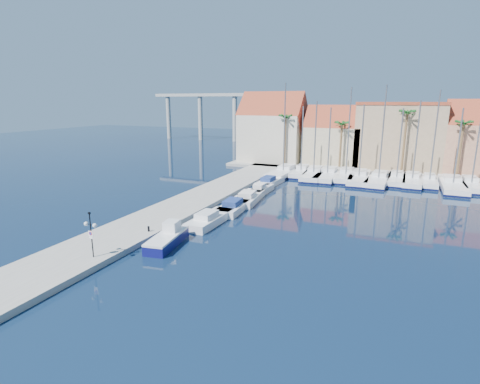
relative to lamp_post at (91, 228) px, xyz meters
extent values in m
plane|color=black|center=(7.23, 4.11, -2.86)|extent=(260.00, 260.00, 0.00)
cube|color=gray|center=(-1.77, 17.61, -2.61)|extent=(6.00, 77.00, 0.50)
cube|color=gray|center=(17.23, 52.11, -2.61)|extent=(54.00, 16.00, 0.50)
cylinder|color=black|center=(0.00, 0.00, -0.56)|extent=(0.09, 0.09, 3.60)
cylinder|color=black|center=(-0.22, 0.02, 0.25)|extent=(0.45, 0.08, 0.05)
cylinder|color=black|center=(0.22, -0.01, 0.25)|extent=(0.45, 0.08, 0.05)
sphere|color=white|center=(-0.45, 0.04, 0.25)|extent=(0.32, 0.32, 0.32)
sphere|color=white|center=(0.45, -0.03, 0.25)|extent=(0.32, 0.32, 0.32)
cube|color=black|center=(0.00, 0.00, 1.15)|extent=(0.20, 0.12, 0.14)
cube|color=white|center=(0.00, -0.05, -0.47)|extent=(0.45, 0.06, 0.45)
cylinder|color=red|center=(0.00, -0.07, -0.43)|extent=(0.31, 0.03, 0.31)
cylinder|color=#1933A5|center=(-0.01, -0.08, -0.43)|extent=(0.22, 0.03, 0.22)
cube|color=white|center=(0.00, -0.05, -0.79)|extent=(0.36, 0.05, 0.13)
cylinder|color=black|center=(0.32, 6.47, -2.13)|extent=(0.19, 0.19, 0.48)
cube|color=#0E0F54|center=(3.13, 5.27, -2.46)|extent=(2.59, 5.61, 0.81)
cube|color=white|center=(3.13, 5.27, -1.97)|extent=(2.59, 5.61, 0.18)
cube|color=white|center=(2.96, 6.33, -1.47)|extent=(1.37, 1.60, 0.99)
cube|color=white|center=(3.71, 12.10, -2.46)|extent=(2.35, 6.95, 0.80)
cube|color=white|center=(3.70, 11.41, -1.76)|extent=(1.60, 2.45, 0.60)
cube|color=white|center=(4.03, 17.55, -2.46)|extent=(2.76, 7.35, 0.80)
cube|color=navy|center=(4.08, 16.83, -1.76)|extent=(1.77, 2.62, 0.60)
cube|color=white|center=(4.09, 21.69, -2.46)|extent=(3.11, 7.58, 0.80)
cube|color=white|center=(4.17, 20.96, -1.76)|extent=(1.91, 2.74, 0.60)
cube|color=white|center=(4.00, 26.31, -2.46)|extent=(1.90, 5.58, 0.80)
cube|color=white|center=(3.98, 25.76, -1.76)|extent=(1.28, 1.97, 0.60)
cube|color=white|center=(3.44, 31.53, -2.46)|extent=(2.54, 7.03, 0.80)
cube|color=navy|center=(3.41, 30.84, -1.76)|extent=(1.66, 2.50, 0.60)
cube|color=white|center=(3.29, 39.42, -2.36)|extent=(3.49, 11.59, 1.00)
cube|color=#0B1038|center=(3.29, 39.42, -2.68)|extent=(3.56, 11.65, 0.28)
cube|color=white|center=(3.34, 40.56, -1.56)|extent=(2.24, 3.53, 0.60)
cylinder|color=slate|center=(3.26, 38.84, 5.10)|extent=(0.20, 0.20, 13.93)
cube|color=white|center=(5.84, 40.82, -2.36)|extent=(2.77, 9.19, 1.00)
cube|color=#0B1038|center=(5.84, 40.82, -2.68)|extent=(2.84, 9.25, 0.28)
cube|color=white|center=(5.80, 41.72, -1.56)|extent=(1.78, 2.80, 0.60)
cylinder|color=slate|center=(5.87, 40.36, 3.31)|extent=(0.20, 0.20, 10.34)
cube|color=white|center=(8.23, 39.73, -2.36)|extent=(3.51, 11.28, 1.00)
cube|color=#0B1038|center=(8.23, 39.73, -2.68)|extent=(3.57, 11.34, 0.28)
cube|color=white|center=(8.16, 40.84, -1.56)|extent=(2.21, 3.45, 0.60)
cylinder|color=slate|center=(8.26, 39.17, 3.71)|extent=(0.20, 0.20, 11.14)
cube|color=white|center=(10.40, 40.11, -2.36)|extent=(3.09, 11.51, 1.00)
cube|color=#0B1038|center=(10.40, 40.11, -2.68)|extent=(3.15, 11.57, 0.28)
cube|color=white|center=(10.39, 41.26, -1.56)|extent=(2.12, 3.46, 0.60)
cylinder|color=slate|center=(10.40, 39.54, 3.23)|extent=(0.20, 0.20, 10.19)
cube|color=white|center=(13.21, 40.38, -2.36)|extent=(2.92, 10.37, 1.00)
cube|color=#0B1038|center=(13.21, 40.38, -2.68)|extent=(2.98, 10.44, 0.28)
cube|color=white|center=(13.19, 41.41, -1.56)|extent=(1.95, 3.14, 0.60)
cylinder|color=slate|center=(13.22, 39.86, 4.72)|extent=(0.20, 0.20, 13.16)
cube|color=white|center=(15.29, 39.55, -2.36)|extent=(3.46, 11.44, 1.00)
cube|color=#0B1038|center=(15.29, 39.55, -2.68)|extent=(3.52, 11.50, 0.28)
cube|color=white|center=(15.23, 40.68, -1.56)|extent=(2.21, 3.49, 0.60)
cylinder|color=slate|center=(15.31, 38.99, 3.46)|extent=(0.20, 0.20, 10.66)
cube|color=white|center=(18.22, 39.37, -2.36)|extent=(3.76, 11.46, 1.00)
cube|color=#0B1038|center=(18.22, 39.37, -2.68)|extent=(3.83, 11.53, 0.28)
cube|color=white|center=(18.31, 40.50, -1.56)|extent=(2.30, 3.53, 0.60)
cylinder|color=slate|center=(18.18, 38.81, 4.85)|extent=(0.20, 0.20, 13.43)
cube|color=white|center=(20.67, 40.72, -2.36)|extent=(2.49, 9.31, 1.00)
cube|color=#0B1038|center=(20.67, 40.72, -2.68)|extent=(2.55, 9.37, 0.28)
cube|color=white|center=(20.68, 41.65, -1.56)|extent=(1.71, 2.80, 0.60)
cylinder|color=slate|center=(20.66, 40.26, 3.21)|extent=(0.20, 0.20, 10.15)
cube|color=white|center=(22.85, 40.62, -2.36)|extent=(2.85, 9.93, 1.00)
cube|color=#0B1038|center=(22.85, 40.62, -2.68)|extent=(2.92, 9.99, 0.28)
cube|color=white|center=(22.88, 41.60, -1.56)|extent=(1.88, 3.01, 0.60)
cylinder|color=slate|center=(22.83, 40.13, 3.76)|extent=(0.20, 0.20, 11.25)
cube|color=white|center=(25.14, 40.62, -2.36)|extent=(2.17, 8.03, 1.00)
cube|color=#0B1038|center=(25.14, 40.62, -2.68)|extent=(2.23, 8.09, 0.28)
cube|color=white|center=(25.15, 41.42, -1.56)|extent=(1.48, 2.42, 0.60)
cylinder|color=slate|center=(25.14, 40.22, 4.48)|extent=(0.20, 0.20, 12.69)
cube|color=white|center=(28.07, 39.66, -2.36)|extent=(3.09, 11.86, 1.00)
cube|color=#0B1038|center=(28.07, 39.66, -2.68)|extent=(3.15, 11.92, 0.28)
cube|color=white|center=(28.07, 40.85, -1.56)|extent=(2.16, 3.56, 0.60)
cylinder|color=slate|center=(28.07, 39.07, 3.27)|extent=(0.20, 0.20, 10.27)
cube|color=white|center=(30.42, 40.63, -2.36)|extent=(2.73, 9.62, 1.00)
cube|color=#0B1038|center=(30.42, 40.63, -2.68)|extent=(2.79, 9.68, 0.28)
cube|color=white|center=(30.40, 41.58, -1.56)|extent=(1.81, 2.91, 0.60)
cylinder|color=slate|center=(30.44, 40.15, 4.60)|extent=(0.20, 0.20, 12.93)
cube|color=beige|center=(-2.77, 51.11, 2.14)|extent=(12.00, 9.00, 9.00)
cube|color=brown|center=(-2.77, 51.11, 6.64)|extent=(12.30, 9.00, 9.00)
cube|color=tan|center=(9.23, 51.11, 1.14)|extent=(10.00, 8.00, 7.00)
cube|color=brown|center=(9.23, 51.11, 4.64)|extent=(10.30, 8.00, 8.00)
cube|color=#A08362|center=(20.23, 52.11, 3.14)|extent=(14.00, 10.00, 11.00)
cube|color=brown|center=(20.23, 52.11, 8.89)|extent=(14.20, 10.20, 0.50)
cube|color=#B06E59|center=(32.23, 51.11, 1.64)|extent=(10.00, 8.00, 8.00)
cylinder|color=brown|center=(1.23, 46.11, 2.14)|extent=(0.36, 0.36, 9.00)
sphere|color=#17501C|center=(1.23, 46.11, 6.49)|extent=(2.60, 2.60, 2.60)
cylinder|color=brown|center=(11.23, 46.11, 1.64)|extent=(0.36, 0.36, 8.00)
sphere|color=#17501C|center=(11.23, 46.11, 5.49)|extent=(2.60, 2.60, 2.60)
cylinder|color=brown|center=(21.23, 46.11, 2.64)|extent=(0.36, 0.36, 10.00)
sphere|color=#17501C|center=(21.23, 46.11, 7.49)|extent=(2.60, 2.60, 2.60)
cylinder|color=brown|center=(29.23, 46.11, 1.89)|extent=(0.36, 0.36, 8.50)
sphere|color=#17501C|center=(29.23, 46.11, 5.99)|extent=(2.60, 2.60, 2.60)
cube|color=#9E9E99|center=(-30.77, 86.11, 11.14)|extent=(48.00, 2.20, 0.90)
cylinder|color=#9E9E99|center=(-50.77, 86.11, 4.14)|extent=(1.40, 1.40, 14.00)
cylinder|color=#9E9E99|center=(-38.77, 86.11, 4.14)|extent=(1.40, 1.40, 14.00)
cylinder|color=#9E9E99|center=(-26.77, 86.11, 4.14)|extent=(1.40, 1.40, 14.00)
cylinder|color=#9E9E99|center=(-14.77, 86.11, 4.14)|extent=(1.40, 1.40, 14.00)
camera|label=1|loc=(20.94, -20.02, 9.27)|focal=28.00mm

